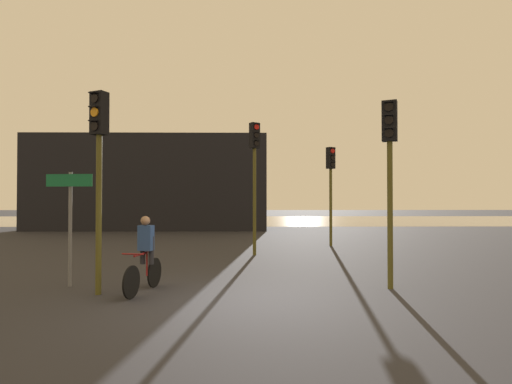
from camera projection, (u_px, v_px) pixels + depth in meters
ground_plane at (233, 304)px, 7.56m from camera, size 120.00×120.00×0.00m
water_strip at (247, 220)px, 36.01m from camera, size 80.00×16.00×0.01m
distant_building at (151, 183)px, 25.99m from camera, size 14.99×4.00×5.97m
traffic_light_center at (255, 163)px, 14.08m from camera, size 0.40×0.42×4.67m
traffic_light_near_left at (99, 153)px, 8.33m from camera, size 0.39×0.41×4.23m
traffic_light_far_right at (331, 177)px, 16.75m from camera, size 0.40×0.42×4.14m
traffic_light_near_right at (390, 157)px, 8.87m from camera, size 0.39×0.41×4.17m
direction_sign_post at (70, 212)px, 9.06m from camera, size 1.10×0.18×2.60m
cyclist at (145, 254)px, 8.53m from camera, size 0.51×1.68×1.62m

